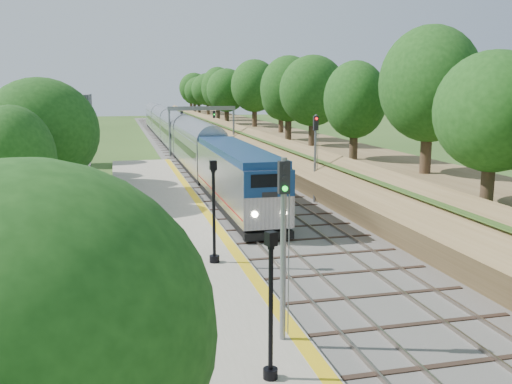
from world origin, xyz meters
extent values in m
plane|color=#2D4C19|center=(0.00, 0.00, 0.00)|extent=(320.00, 320.00, 0.00)
cube|color=#4C4944|center=(2.00, 60.00, 0.06)|extent=(9.50, 170.00, 0.12)
cube|color=gray|center=(-0.72, 60.00, 0.20)|extent=(0.08, 170.00, 0.16)
cube|color=gray|center=(0.72, 60.00, 0.20)|extent=(0.08, 170.00, 0.16)
cube|color=gray|center=(3.28, 60.00, 0.20)|extent=(0.08, 170.00, 0.16)
cube|color=gray|center=(4.72, 60.00, 0.20)|extent=(0.08, 170.00, 0.16)
cube|color=gray|center=(-5.20, 16.00, 0.19)|extent=(6.40, 68.00, 0.38)
cube|color=gold|center=(-2.35, 16.00, 0.39)|extent=(0.55, 68.00, 0.01)
cube|color=brown|center=(11.50, 60.00, 1.50)|extent=(9.00, 170.00, 3.00)
cube|color=brown|center=(7.60, 60.00, 1.30)|extent=(4.47, 170.00, 4.54)
cylinder|color=#332316|center=(10.00, 10.00, 4.31)|extent=(0.60, 0.60, 2.62)
sphere|color=#163E10|center=(10.00, 10.00, 7.88)|extent=(5.70, 5.70, 5.70)
cylinder|color=#332316|center=(10.00, 60.00, 4.31)|extent=(0.60, 0.60, 2.62)
sphere|color=#163E10|center=(10.00, 60.00, 7.88)|extent=(5.70, 5.70, 5.70)
cylinder|color=#332316|center=(10.00, 110.00, 4.31)|extent=(0.60, 0.60, 2.62)
sphere|color=#163E10|center=(10.00, 110.00, 7.88)|extent=(5.70, 5.70, 5.70)
cube|color=beige|center=(-14.00, 30.00, 3.40)|extent=(8.00, 6.00, 6.80)
cube|color=#4E5155|center=(-14.00, 30.00, 7.40)|extent=(8.60, 6.60, 1.20)
cube|color=black|center=(-9.99, 28.20, 1.80)|extent=(0.05, 1.10, 1.30)
cube|color=black|center=(-9.99, 31.80, 1.80)|extent=(0.05, 1.10, 1.30)
cube|color=black|center=(-9.99, 28.20, 4.60)|extent=(0.05, 1.10, 1.30)
cube|color=black|center=(-9.99, 31.80, 4.60)|extent=(0.05, 1.10, 1.30)
cylinder|color=slate|center=(-1.50, 55.00, 3.10)|extent=(0.24, 0.24, 6.20)
cylinder|color=slate|center=(6.50, 55.00, 3.10)|extent=(0.24, 0.24, 6.20)
cube|color=slate|center=(2.50, 55.00, 5.95)|extent=(8.40, 0.25, 0.50)
cube|color=black|center=(0.00, 54.85, 5.20)|extent=(0.30, 0.20, 0.90)
cube|color=black|center=(4.00, 54.85, 5.20)|extent=(0.30, 0.20, 0.90)
sphere|color=#163E10|center=(-9.50, -6.00, 4.55)|extent=(5.32, 5.32, 5.32)
cylinder|color=#332316|center=(-12.00, 26.00, 1.22)|extent=(0.60, 0.60, 2.45)
sphere|color=#163E10|center=(-12.00, 26.00, 4.55)|extent=(5.32, 5.32, 5.32)
cylinder|color=#332316|center=(-12.00, 42.00, 1.22)|extent=(0.60, 0.60, 2.45)
sphere|color=#163E10|center=(-12.00, 42.00, 4.55)|extent=(5.32, 5.32, 5.32)
cube|color=black|center=(0.00, 22.49, 0.57)|extent=(2.65, 16.59, 0.58)
cube|color=#B7BAC1|center=(0.00, 22.49, 2.49)|extent=(2.88, 17.28, 3.26)
cube|color=navy|center=(0.00, 22.49, 4.33)|extent=(2.76, 16.59, 0.42)
cube|color=navy|center=(0.00, 13.82, 3.40)|extent=(2.85, 0.10, 1.44)
cube|color=black|center=(0.00, 13.78, 3.59)|extent=(2.11, 0.06, 0.72)
cube|color=maroon|center=(0.00, 22.49, 1.38)|extent=(2.90, 16.93, 0.10)
cube|color=#B7BAC1|center=(0.00, 41.33, 2.15)|extent=(2.88, 19.20, 3.74)
cube|color=#B7BAC1|center=(0.00, 61.12, 2.15)|extent=(2.88, 19.20, 3.74)
cube|color=#B7BAC1|center=(0.00, 80.92, 2.15)|extent=(2.88, 19.20, 3.74)
cube|color=#B7BAC1|center=(0.00, 100.72, 2.15)|extent=(2.88, 19.20, 3.74)
cylinder|color=black|center=(-3.96, -0.91, 0.53)|extent=(0.43, 0.43, 0.29)
cylinder|color=black|center=(-3.96, -0.91, 2.41)|extent=(0.14, 0.14, 3.77)
cube|color=black|center=(-3.96, -0.91, 4.49)|extent=(0.34, 0.34, 0.39)
cube|color=silver|center=(-3.96, -0.91, 4.49)|extent=(0.24, 0.24, 0.29)
cylinder|color=black|center=(-3.66, 10.27, 0.54)|extent=(0.48, 0.48, 0.33)
cylinder|color=black|center=(-3.66, 10.27, 2.67)|extent=(0.15, 0.15, 4.25)
cube|color=black|center=(-3.66, 10.27, 5.01)|extent=(0.31, 0.31, 0.44)
cube|color=silver|center=(-3.66, 10.27, 5.01)|extent=(0.22, 0.22, 0.33)
cylinder|color=slate|center=(-2.90, 1.47, 3.39)|extent=(0.19, 0.19, 6.01)
cube|color=black|center=(-2.90, 1.47, 5.77)|extent=(0.35, 0.23, 1.04)
cylinder|color=#0CE526|center=(-2.90, 1.34, 5.77)|extent=(0.17, 0.06, 0.17)
cylinder|color=slate|center=(6.20, 23.89, 3.36)|extent=(0.19, 0.19, 6.47)
cube|color=black|center=(6.20, 23.89, 5.96)|extent=(0.35, 0.23, 1.04)
cylinder|color=#FF0C0C|center=(6.20, 23.76, 5.96)|extent=(0.17, 0.06, 0.17)
camera|label=1|loc=(-7.95, -15.37, 8.55)|focal=40.00mm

